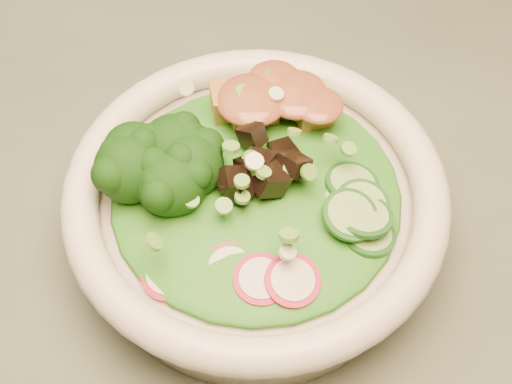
{
  "coord_description": "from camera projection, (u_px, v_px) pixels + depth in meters",
  "views": [
    {
      "loc": [
        0.14,
        -0.31,
        1.22
      ],
      "look_at": [
        0.13,
        -0.02,
        0.81
      ],
      "focal_mm": 50.0,
      "sensor_mm": 36.0,
      "label": 1
    }
  ],
  "objects": [
    {
      "name": "salad_bowl",
      "position": [
        256.0,
        208.0,
        0.52
      ],
      "size": [
        0.27,
        0.27,
        0.07
      ],
      "rotation": [
        0.0,
        0.0,
        0.15
      ],
      "color": "silver",
      "rests_on": "dining_table"
    },
    {
      "name": "mushroom_heap",
      "position": [
        259.0,
        165.0,
        0.5
      ],
      "size": [
        0.08,
        0.08,
        0.04
      ],
      "primitive_type": null,
      "rotation": [
        0.0,
        0.0,
        0.15
      ],
      "color": "black",
      "rests_on": "salad_bowl"
    },
    {
      "name": "cucumber_slices",
      "position": [
        351.0,
        194.0,
        0.49
      ],
      "size": [
        0.08,
        0.08,
        0.04
      ],
      "primitive_type": null,
      "rotation": [
        0.0,
        0.0,
        0.15
      ],
      "color": "#8AC76E",
      "rests_on": "salad_bowl"
    },
    {
      "name": "dining_table",
      "position": [
        116.0,
        279.0,
        0.66
      ],
      "size": [
        1.2,
        0.8,
        0.75
      ],
      "color": "black",
      "rests_on": "ground"
    },
    {
      "name": "scallion_garnish",
      "position": [
        256.0,
        171.0,
        0.48
      ],
      "size": [
        0.2,
        0.2,
        0.02
      ],
      "primitive_type": null,
      "color": "#5EA038",
      "rests_on": "salad_bowl"
    },
    {
      "name": "tofu_cubes",
      "position": [
        271.0,
        112.0,
        0.53
      ],
      "size": [
        0.1,
        0.07,
        0.04
      ],
      "primitive_type": null,
      "rotation": [
        0.0,
        0.0,
        0.15
      ],
      "color": "#9F6435",
      "rests_on": "salad_bowl"
    },
    {
      "name": "peanut_sauce",
      "position": [
        271.0,
        100.0,
        0.52
      ],
      "size": [
        0.07,
        0.06,
        0.02
      ],
      "primitive_type": "ellipsoid",
      "color": "brown",
      "rests_on": "tofu_cubes"
    },
    {
      "name": "lettuce_bed",
      "position": [
        256.0,
        191.0,
        0.5
      ],
      "size": [
        0.21,
        0.21,
        0.02
      ],
      "primitive_type": "ellipsoid",
      "color": "#1E6314",
      "rests_on": "salad_bowl"
    },
    {
      "name": "broccoli_florets",
      "position": [
        165.0,
        170.0,
        0.5
      ],
      "size": [
        0.09,
        0.08,
        0.04
      ],
      "primitive_type": null,
      "rotation": [
        0.0,
        0.0,
        0.15
      ],
      "color": "black",
      "rests_on": "salad_bowl"
    },
    {
      "name": "radish_slices",
      "position": [
        245.0,
        272.0,
        0.46
      ],
      "size": [
        0.12,
        0.06,
        0.02
      ],
      "primitive_type": null,
      "rotation": [
        0.0,
        0.0,
        0.15
      ],
      "color": "maroon",
      "rests_on": "salad_bowl"
    }
  ]
}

